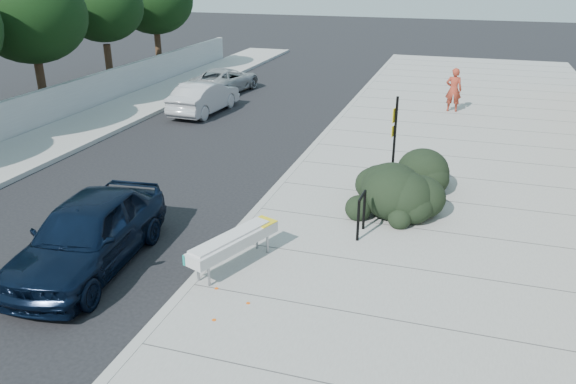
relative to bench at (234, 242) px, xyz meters
The scene contains 16 objects.
ground 1.40m from the bench, 119.96° to the left, with size 120.00×120.00×0.00m, color black.
sidewalk_near 7.87m from the bench, 50.36° to the left, with size 11.20×50.00×0.15m, color gray.
sidewalk_far 11.78m from the bench, 149.12° to the left, with size 3.00×50.00×0.15m, color gray.
curb_near 6.10m from the bench, 95.66° to the left, with size 0.22×50.00×0.17m, color #9E9E99.
curb_far 10.53m from the bench, 144.92° to the left, with size 0.22×50.00×0.17m, color #9E9E99.
tree_far_d 16.86m from the bench, 142.53° to the left, with size 4.60×4.60×6.16m.
tree_far_e 20.24m from the bench, 131.06° to the left, with size 4.00×4.00×5.90m.
tree_far_f 24.19m from the bench, 123.17° to the left, with size 4.40×4.40×6.07m.
bench is the anchor object (origin of this frame).
bike_rack 3.27m from the bench, 44.93° to the left, with size 0.09×0.72×1.05m.
sign_post 6.61m from the bench, 67.24° to the left, with size 0.13×0.29×2.58m.
hedge 5.69m from the bench, 58.71° to the left, with size 1.94×3.88×1.46m, color black.
sedan_navy 3.18m from the bench, 166.77° to the right, with size 1.90×4.73×1.61m, color black.
wagon_silver 14.10m from the bench, 117.91° to the left, with size 1.46×4.20×1.38m, color #B4B5B9.
suv_silver 18.25m from the bench, 114.05° to the left, with size 2.06×4.47×1.24m, color #9EA1A3.
pedestrian 15.94m from the bench, 75.89° to the left, with size 0.69×0.45×1.89m, color maroon.
Camera 1 is at (4.89, -10.82, 6.25)m, focal length 35.00 mm.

